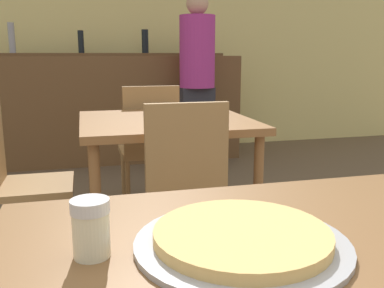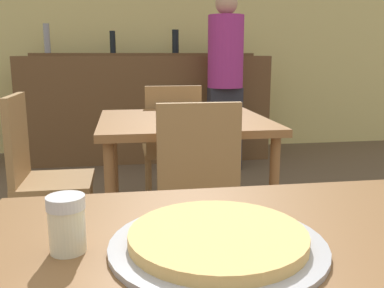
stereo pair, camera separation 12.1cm
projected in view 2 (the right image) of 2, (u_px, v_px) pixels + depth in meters
wall_back at (143, 30)px, 4.96m from camera, size 8.00×0.05×2.80m
dining_table_far at (184, 135)px, 2.41m from camera, size 0.93×0.88×0.78m
bar_counter at (146, 108)px, 4.64m from camera, size 2.60×0.56×1.11m
bar_back_shelf at (145, 52)px, 4.66m from camera, size 2.39×0.24×0.33m
chair_far_side_front at (203, 196)px, 1.86m from camera, size 0.40×0.40×0.92m
chair_far_side_back at (172, 141)px, 3.03m from camera, size 0.40×0.40×0.92m
chair_far_side_left at (38, 168)px, 2.32m from camera, size 0.40×0.40×0.92m
pizza_tray at (218, 240)px, 0.83m from camera, size 0.43×0.43×0.04m
cheese_shaker at (67, 224)px, 0.81m from camera, size 0.07×0.07×0.11m
person_standing at (225, 76)px, 4.12m from camera, size 0.34×0.34×1.70m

